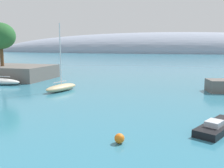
# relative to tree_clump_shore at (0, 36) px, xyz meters

# --- Properties ---
(shore_outcrop) EXTENTS (18.19, 10.53, 2.54)m
(shore_outcrop) POSITION_rel_tree_clump_shore_xyz_m (-0.95, 1.60, -6.75)
(shore_outcrop) COLOR #66605B
(shore_outcrop) RESTS_ON ground
(tree_clump_shore) EXTENTS (5.33, 5.33, 7.92)m
(tree_clump_shore) POSITION_rel_tree_clump_shore_xyz_m (0.00, 0.00, 0.00)
(tree_clump_shore) COLOR brown
(tree_clump_shore) RESTS_ON shore_outcrop
(distant_ridge) EXTENTS (327.82, 74.74, 35.44)m
(distant_ridge) POSITION_rel_tree_clump_shore_xyz_m (11.42, 188.99, -8.03)
(distant_ridge) COLOR #8E99AD
(distant_ridge) RESTS_ON ground
(sailboat_sand_mid_mooring) EXTENTS (3.26, 6.05, 9.35)m
(sailboat_sand_mid_mooring) POSITION_rel_tree_clump_shore_xyz_m (15.97, -7.80, -7.46)
(sailboat_sand_mid_mooring) COLOR #C6B284
(sailboat_sand_mid_mooring) RESTS_ON water
(motorboat_black_outer) EXTENTS (3.93, 5.69, 0.94)m
(motorboat_black_outer) POSITION_rel_tree_clump_shore_xyz_m (34.96, -19.67, -7.71)
(motorboat_black_outer) COLOR black
(motorboat_black_outer) RESTS_ON water
(mooring_buoy_orange) EXTENTS (0.67, 0.67, 0.67)m
(mooring_buoy_orange) POSITION_rel_tree_clump_shore_xyz_m (28.43, -24.09, -7.69)
(mooring_buoy_orange) COLOR orange
(mooring_buoy_orange) RESTS_ON water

